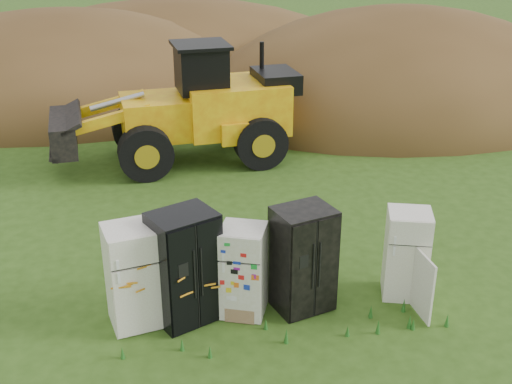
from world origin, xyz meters
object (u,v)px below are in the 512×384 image
at_px(fridge_black_side, 185,267).
at_px(fridge_open_door, 406,254).
at_px(fridge_sticker, 243,271).
at_px(fridge_dark_mid, 303,259).
at_px(wheel_loader, 173,105).
at_px(fridge_leftmost, 132,276).

bearing_deg(fridge_black_side, fridge_open_door, -24.56).
height_order(fridge_black_side, fridge_sticker, fridge_black_side).
relative_size(fridge_dark_mid, wheel_loader, 0.28).
bearing_deg(fridge_dark_mid, wheel_loader, 85.81).
distance_m(fridge_black_side, wheel_loader, 7.45).
bearing_deg(fridge_black_side, wheel_loader, 62.77).
height_order(fridge_sticker, wheel_loader, wheel_loader).
bearing_deg(fridge_open_door, fridge_sticker, -161.46).
bearing_deg(wheel_loader, fridge_sticker, -89.95).
bearing_deg(fridge_sticker, fridge_black_side, -160.47).
height_order(fridge_sticker, fridge_open_door, fridge_open_door).
relative_size(fridge_black_side, fridge_sticker, 1.20).
xyz_separation_m(fridge_leftmost, fridge_sticker, (1.84, -0.03, -0.08)).
bearing_deg(fridge_leftmost, fridge_sticker, -12.96).
relative_size(fridge_sticker, fridge_open_door, 1.00).
distance_m(fridge_black_side, fridge_dark_mid, 2.00).
distance_m(fridge_leftmost, fridge_sticker, 1.84).
distance_m(fridge_black_side, fridge_sticker, 0.99).
relative_size(fridge_dark_mid, fridge_open_door, 1.14).
xyz_separation_m(fridge_leftmost, wheel_loader, (1.17, 7.41, 0.71)).
distance_m(fridge_dark_mid, fridge_open_door, 1.90).
height_order(fridge_leftmost, fridge_sticker, fridge_leftmost).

